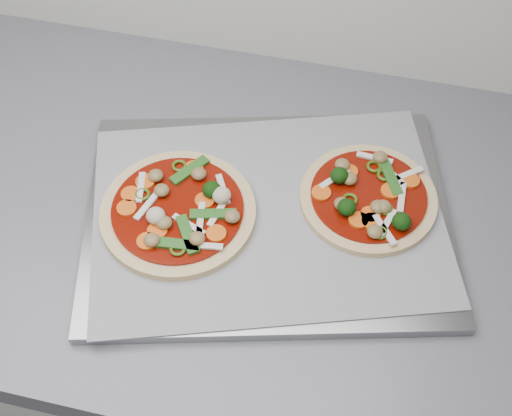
# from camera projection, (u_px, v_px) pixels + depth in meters

# --- Properties ---
(base_cabinet) EXTENTS (3.60, 0.60, 0.86)m
(base_cabinet) POSITION_uv_depth(u_px,v_px,m) (112.00, 334.00, 1.34)
(base_cabinet) COLOR silver
(base_cabinet) RESTS_ON ground
(countertop) EXTENTS (3.60, 0.60, 0.04)m
(countertop) POSITION_uv_depth(u_px,v_px,m) (59.00, 185.00, 0.98)
(countertop) COLOR slate
(countertop) RESTS_ON base_cabinet
(baking_tray) EXTENTS (0.53, 0.45, 0.02)m
(baking_tray) POSITION_uv_depth(u_px,v_px,m) (267.00, 217.00, 0.91)
(baking_tray) COLOR gray
(baking_tray) RESTS_ON countertop
(parchment) EXTENTS (0.52, 0.44, 0.00)m
(parchment) POSITION_uv_depth(u_px,v_px,m) (268.00, 213.00, 0.91)
(parchment) COLOR gray
(parchment) RESTS_ON baking_tray
(pizza_left) EXTENTS (0.22, 0.22, 0.03)m
(pizza_left) POSITION_uv_depth(u_px,v_px,m) (179.00, 211.00, 0.90)
(pizza_left) COLOR #EBC287
(pizza_left) RESTS_ON parchment
(pizza_right) EXTENTS (0.25, 0.25, 0.03)m
(pizza_right) POSITION_uv_depth(u_px,v_px,m) (368.00, 197.00, 0.91)
(pizza_right) COLOR #EBC287
(pizza_right) RESTS_ON parchment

